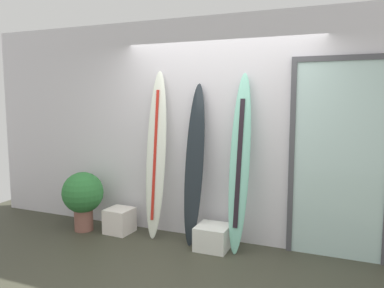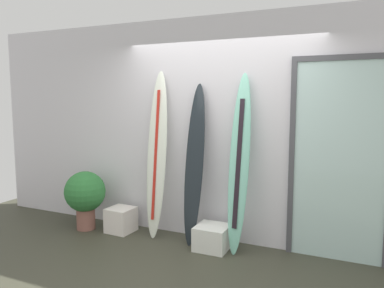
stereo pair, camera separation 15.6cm
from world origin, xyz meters
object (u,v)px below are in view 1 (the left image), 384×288
Objects in this scene: display_block_center at (120,221)px; potted_plant at (83,195)px; surfboard_seafoam at (240,163)px; display_block_left at (213,237)px; surfboard_ivory at (156,155)px; glass_door at (339,156)px; surfboard_charcoal at (194,164)px.

display_block_center is 0.43× the size of potted_plant.
surfboard_seafoam is 1.86m from display_block_center.
surfboard_seafoam is at bearing 18.04° from display_block_left.
surfboard_ivory is 2.19m from glass_door.
glass_door is at bearing 6.88° from surfboard_charcoal.
surfboard_charcoal reaches higher than potted_plant.
surfboard_seafoam is at bearing 4.63° from potted_plant.
surfboard_ivory is 0.54m from surfboard_charcoal.
display_block_center is at bearing 12.81° from potted_plant.
glass_door is 2.81× the size of potted_plant.
surfboard_seafoam reaches higher than surfboard_charcoal.
display_block_left is at bearing 2.44° from potted_plant.
surfboard_ivory is 1.12m from surfboard_seafoam.
surfboard_ivory is 1.19m from potted_plant.
glass_door is (1.65, 0.20, 0.17)m from surfboard_charcoal.
surfboard_seafoam is at bearing 2.06° from display_block_center.
display_block_left is 1.88m from potted_plant.
potted_plant is at bearing -168.69° from surfboard_ivory.
display_block_center is at bearing 178.49° from display_block_left.
display_block_center is 2.89m from glass_door.
surfboard_ivory is at bearing 178.50° from surfboard_charcoal.
glass_door is 3.30m from potted_plant.
potted_plant is at bearing -167.19° from display_block_center.
surfboard_ivory is 0.95× the size of glass_door.
display_block_left is 1.72m from glass_door.
display_block_center is at bearing -175.89° from surfboard_charcoal.
display_block_center is (-0.52, -0.09, -0.91)m from surfboard_ivory.
surfboard_ivory is 1.02× the size of surfboard_seafoam.
surfboard_seafoam is 2.22m from potted_plant.
potted_plant reaches higher than display_block_left.
display_block_left is 0.17× the size of glass_door.
glass_door is (2.18, 0.18, 0.09)m from surfboard_ivory.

